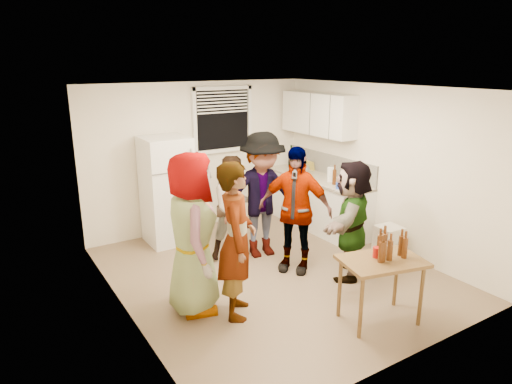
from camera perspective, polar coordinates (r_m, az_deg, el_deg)
room at (r=6.40m, az=2.07°, el=-10.10°), size 4.00×4.50×2.50m
window at (r=7.93m, az=-4.16°, el=9.00°), size 1.12×0.10×1.06m
refrigerator at (r=7.34m, az=-11.06°, el=0.19°), size 0.70×0.70×1.70m
counter_lower at (r=8.05m, az=7.52°, el=-1.34°), size 0.60×2.20×0.86m
countertop at (r=7.93m, az=7.64°, el=1.76°), size 0.64×2.22×0.04m
backsplash at (r=8.07m, az=9.26°, el=3.40°), size 0.03×2.20×0.36m
upper_cabinets at (r=7.97m, az=7.73°, el=9.66°), size 0.34×1.60×0.70m
kettle at (r=8.13m, az=5.98°, el=2.32°), size 0.28×0.24×0.20m
paper_towel at (r=7.65m, az=9.26°, el=1.32°), size 0.11×0.11×0.24m
wine_bottle at (r=8.59m, az=4.37°, el=3.11°), size 0.08×0.08×0.31m
beer_bottle_counter at (r=7.46m, az=9.72°, el=0.93°), size 0.06×0.06×0.24m
blue_cup at (r=7.22m, az=10.25°, el=0.39°), size 0.08×0.08×0.11m
picture_frame at (r=8.39m, az=6.81°, el=3.30°), size 0.02×0.20×0.16m
trash_bin at (r=7.03m, az=16.23°, el=-6.04°), size 0.36×0.36×0.49m
serving_table at (r=5.53m, az=14.92°, el=-15.22°), size 1.00×0.78×0.75m
beer_bottle_table at (r=5.30m, az=15.60°, el=-7.61°), size 0.07×0.07×0.26m
red_cup at (r=5.22m, az=14.81°, el=-7.88°), size 0.09×0.09×0.12m
guest_grey at (r=5.63m, az=-7.61°, el=-14.19°), size 2.08×1.46×0.60m
guest_stripe at (r=5.50m, az=-2.34°, el=-14.81°), size 1.88×1.49×0.43m
guest_back_left at (r=6.91m, az=-2.57°, el=-8.03°), size 0.92×1.61×0.58m
guest_back_right at (r=6.98m, az=0.75°, el=-7.77°), size 1.47×2.02×0.69m
guest_black at (r=6.55m, az=4.69°, el=-9.51°), size 2.02×1.88×0.43m
guest_orange at (r=6.48m, az=11.47°, el=-10.10°), size 2.15×2.18×0.47m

